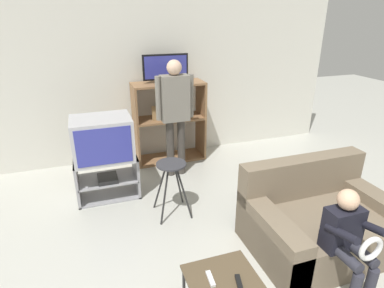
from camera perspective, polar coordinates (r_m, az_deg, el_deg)
wall_back at (r=5.08m, az=-8.35°, el=11.77°), size 6.40×0.06×2.60m
tv_stand at (r=4.25m, az=-14.81°, el=-5.73°), size 0.76×0.46×0.54m
television_main at (r=4.01m, az=-15.64°, el=0.93°), size 0.70×0.55×0.52m
media_shelf at (r=5.03m, az=-4.08°, el=4.02°), size 1.09×0.44×1.25m
television_flat at (r=4.86m, az=-4.71°, el=13.12°), size 0.68×0.20×0.41m
folding_stool at (r=3.65m, az=-3.68°, el=-5.25°), size 0.39×0.38×0.66m
snack_table at (r=2.54m, az=5.75°, el=-23.82°), size 0.51×0.51×0.43m
remote_control_black at (r=2.50m, az=8.35°, el=-23.21°), size 0.07×0.15×0.02m
remote_control_white at (r=2.50m, az=3.31°, el=-22.78°), size 0.05×0.15×0.02m
couch at (r=3.55m, az=21.64°, el=-12.66°), size 1.42×0.98×0.82m
person_standing_adult at (r=4.41m, az=-3.04°, el=6.41°), size 0.53×0.20×1.65m
person_seated_child at (r=2.94m, az=26.12°, el=-14.68°), size 0.33×0.43×0.94m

